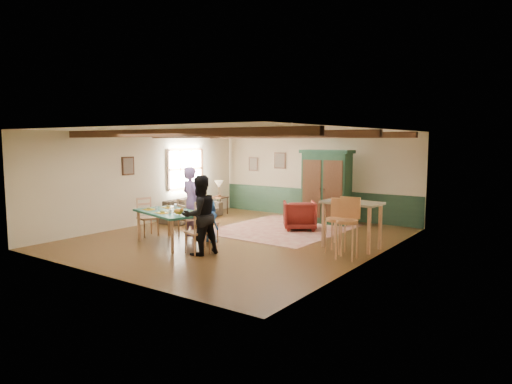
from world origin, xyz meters
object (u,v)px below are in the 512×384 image
Objects in this scene: dining_chair_end_right at (197,231)px; person_man at (191,202)px; cat at (178,211)px; person_child at (210,221)px; bar_stool_left at (336,226)px; bar_stool_right at (347,229)px; end_table at (219,205)px; armoire at (326,187)px; counter_table at (351,225)px; dining_chair_end_left at (148,217)px; table_lamp at (219,189)px; dining_chair_far_right at (207,222)px; person_woman at (200,215)px; sofa at (191,209)px; dining_table at (171,228)px; dining_chair_far_left at (189,218)px; armchair at (300,215)px.

person_man reaches higher than dining_chair_end_right.
person_man is 4.79× the size of cat.
person_man is 0.92m from person_child.
bar_stool_right is (0.44, -0.38, 0.05)m from bar_stool_left.
person_child is at bearing -53.12° from end_table.
armoire is 3.26m from counter_table.
bar_stool_right is (5.17, 0.79, 0.15)m from dining_chair_end_left.
bar_stool_left is at bearing 142.21° from dining_chair_end_right.
table_lamp reaches higher than cat.
dining_chair_far_right is 1.22m from person_woman.
dining_table is at bearing -151.51° from sofa.
table_lamp is (0.03, 1.31, 0.53)m from sofa.
bar_stool_left is at bearing -60.69° from dining_chair_end_left.
dining_chair_far_left is 0.45× the size of armoire.
table_lamp is at bearing -7.78° from sofa.
dining_chair_far_right is 0.95× the size of person_child.
counter_table reaches higher than dining_chair_far_left.
bar_stool_left is at bearing 143.81° from person_woman.
dining_chair_end_left is 5.26m from armoire.
person_child is (0.02, 0.08, 0.03)m from dining_chair_far_right.
table_lamp is at bearing -47.63° from armchair.
dining_chair_end_right is 3.49m from counter_table.
end_table is (-2.57, 3.42, -0.23)m from person_child.
dining_chair_far_left is at bearing -114.92° from dining_chair_end_right.
counter_table is at bearing 29.53° from dining_table.
end_table is (-1.94, 4.11, -0.10)m from dining_table.
bar_stool_right is (4.21, 0.28, 0.15)m from dining_chair_far_left.
armoire reaches higher than cat.
person_woman reaches higher than bar_stool_right.
armoire is 1.84× the size of bar_stool_left.
bar_stool_right is (5.95, -3.00, 0.35)m from end_table.
dining_chair_end_left reaches higher than end_table.
dining_table reaches higher than end_table.
bar_stool_left is at bearing -100.79° from counter_table.
cat is at bearing 99.46° from person_child.
cat is 3.95m from counter_table.
dining_chair_end_left is at bearing -78.33° from end_table.
dining_chair_far_right is 0.58× the size of person_woman.
bar_stool_left is at bearing -109.90° from sofa.
armoire is at bearing 126.90° from counter_table.
bar_stool_left is at bearing 22.66° from dining_table.
person_child is 3.35m from sofa.
bar_stool_left is (-0.11, -0.60, 0.05)m from counter_table.
dining_table is at bearing -110.95° from armoire.
end_table is 0.50× the size of bar_stool_left.
dining_chair_end_left is at bearing 46.85° from person_man.
dining_chair_far_left is 0.77× the size of bar_stool_right.
person_man is 1.72× the size of person_child.
person_woman is at bearing -54.34° from table_lamp.
dining_table is 1.89× the size of dining_chair_far_right.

